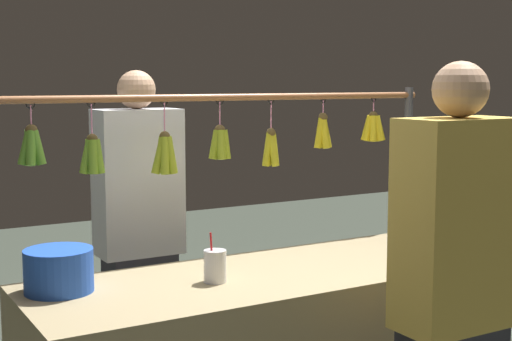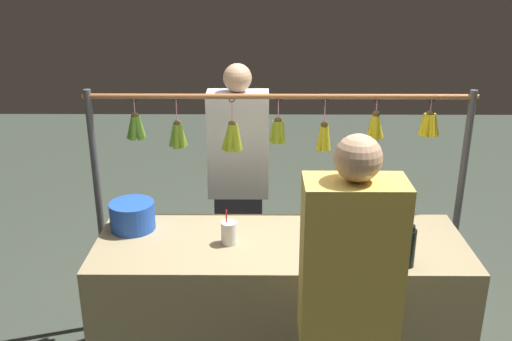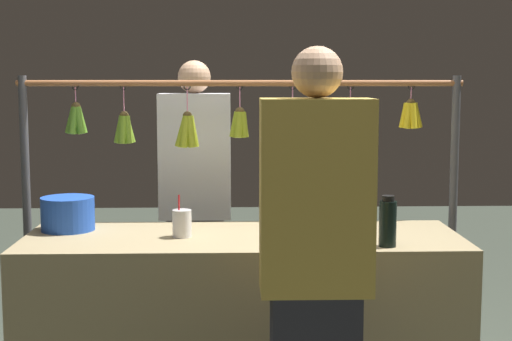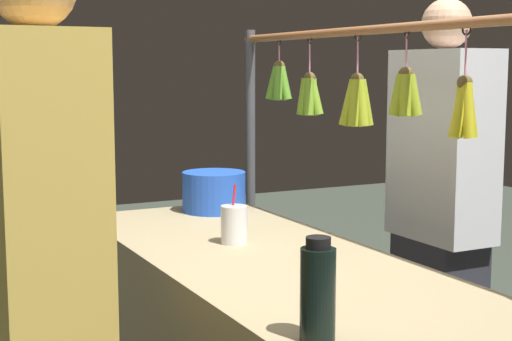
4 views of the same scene
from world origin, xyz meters
The scene contains 6 objects.
display_rack centered at (0.01, -0.46, 1.20)m, with size 2.33×0.12×1.64m.
water_bottle centered at (-0.63, 0.26, 0.99)m, with size 0.08×0.08×0.23m.
blue_bucket centered at (0.85, -0.16, 0.97)m, with size 0.26×0.26×0.16m, color blue.
drink_cup centered at (0.29, 0.02, 0.95)m, with size 0.09×0.09×0.20m.
vendor_person centered at (0.26, -0.84, 0.85)m, with size 0.41×0.22×1.72m.
customer_person centered at (-0.26, 0.76, 0.86)m, with size 0.41×0.22×1.74m.
Camera 4 is at (-2.01, 1.10, 1.47)m, focal length 54.18 mm.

